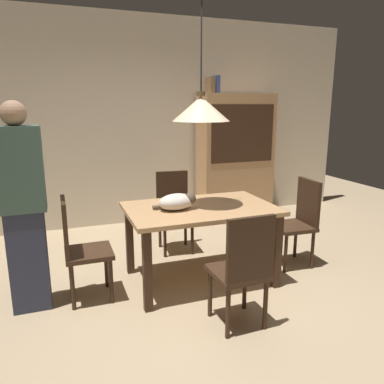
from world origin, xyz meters
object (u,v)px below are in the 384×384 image
Objects in this scene: cat_sleeping at (177,202)px; hutch_bookcase at (235,160)px; pendant_lamp at (201,108)px; dining_table at (200,217)px; chair_left_side at (79,245)px; book_brown_thick at (210,85)px; chair_far_back at (174,207)px; book_blue_wide at (215,85)px; chair_right_side at (299,219)px; chair_near_front at (243,267)px; person_standing at (23,209)px.

cat_sleeping is 0.21× the size of hutch_bookcase.
cat_sleeping is 0.87m from pendant_lamp.
chair_left_side reaches higher than dining_table.
book_brown_thick is at bearing 179.79° from hutch_bookcase.
chair_far_back is 0.72× the size of pendant_lamp.
book_blue_wide reaches higher than dining_table.
hutch_bookcase is at bearing 37.04° from chair_left_side.
pendant_lamp reaches higher than hutch_bookcase.
book_blue_wide is at bearing 41.42° from chair_left_side.
chair_right_side is 1.00× the size of chair_left_side.
chair_near_front is at bearing -89.87° from pendant_lamp.
book_brown_thick is (0.84, 1.80, 1.31)m from dining_table.
hutch_bookcase reaches higher than chair_right_side.
dining_table is 2.21m from hutch_bookcase.
chair_left_side is at bearing -137.51° from book_brown_thick.
cat_sleeping is 0.23× the size of person_standing.
book_brown_thick reaches higher than cat_sleeping.
pendant_lamp is 1.72m from person_standing.
chair_near_front is 0.54× the size of person_standing.
pendant_lamp reaches higher than chair_far_back.
person_standing is (-1.54, 0.88, 0.37)m from chair_near_front.
cat_sleeping is 0.30× the size of pendant_lamp.
book_blue_wide reaches higher than book_brown_thick.
chair_far_back is 1.00× the size of chair_near_front.
dining_table is 0.76× the size of hutch_bookcase.
chair_left_side is 2.37× the size of cat_sleeping.
chair_far_back is 0.50× the size of hutch_bookcase.
chair_right_side is 2.37× the size of cat_sleeping.
chair_right_side and chair_near_front have the same top height.
hutch_bookcase reaches higher than cat_sleeping.
chair_right_side is 3.88× the size of book_blue_wide.
chair_far_back is at bearing 29.62° from person_standing.
pendant_lamp is 2.33m from hutch_bookcase.
person_standing is (-0.41, 0.00, 0.37)m from chair_left_side.
book_brown_thick is (1.97, 1.80, 1.45)m from chair_left_side.
cat_sleeping reaches higher than dining_table.
chair_left_side is 0.95m from cat_sleeping.
person_standing is at bearing 178.96° from cat_sleeping.
pendant_lamp is 5.42× the size of book_blue_wide.
person_standing is at bearing 150.22° from chair_near_front.
chair_left_side is at bearing -0.24° from person_standing.
chair_left_side and chair_near_front have the same top height.
person_standing reaches higher than dining_table.
dining_table is 3.56× the size of cat_sleeping.
chair_right_side is 1.43m from chair_near_front.
chair_near_front is at bearing -107.33° from book_brown_thick.
chair_near_front is 0.94m from cat_sleeping.
person_standing is at bearing -150.38° from chair_far_back.
book_blue_wide is 0.14× the size of person_standing.
cat_sleeping is (-0.24, -0.02, 0.18)m from dining_table.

